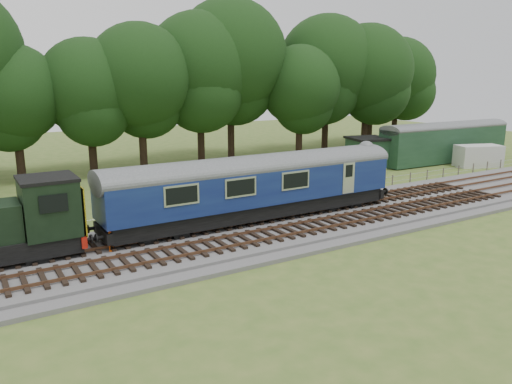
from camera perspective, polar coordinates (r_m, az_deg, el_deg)
ground at (r=28.53m, az=2.19°, el=-4.36°), size 120.00×120.00×0.00m
ballast at (r=28.47m, az=2.19°, el=-4.03°), size 70.00×7.00×0.35m
track_north at (r=29.53m, az=0.70°, el=-2.90°), size 67.20×2.40×0.21m
track_south at (r=27.14m, az=4.06°, el=-4.39°), size 67.20×2.40×0.21m
fence at (r=32.22m, az=-2.22°, el=-2.30°), size 64.00×0.12×1.00m
tree_line at (r=47.91m, az=-12.46°, el=2.55°), size 70.00×8.00×18.00m
dmu_railcar at (r=28.78m, az=-0.01°, el=1.17°), size 18.05×2.86×3.88m
worker at (r=24.96m, az=-16.19°, el=-4.65°), size 0.71×0.70×1.65m
parked_coach at (r=54.01m, az=20.80°, el=5.57°), size 15.55×3.17×3.96m
shed at (r=48.94m, az=12.63°, el=4.49°), size 4.24×4.24×2.86m
caravan at (r=52.65m, az=24.06°, el=3.79°), size 4.67×3.40×2.06m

